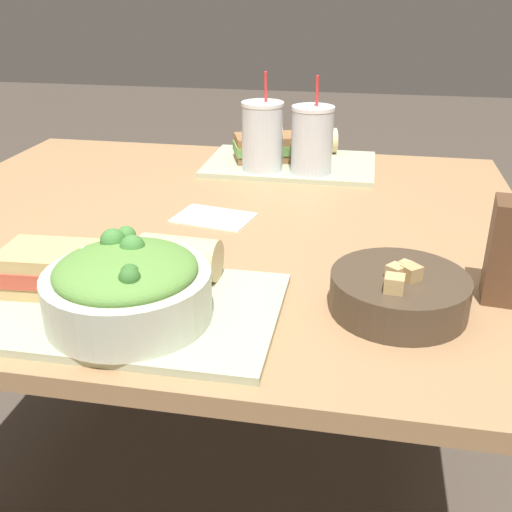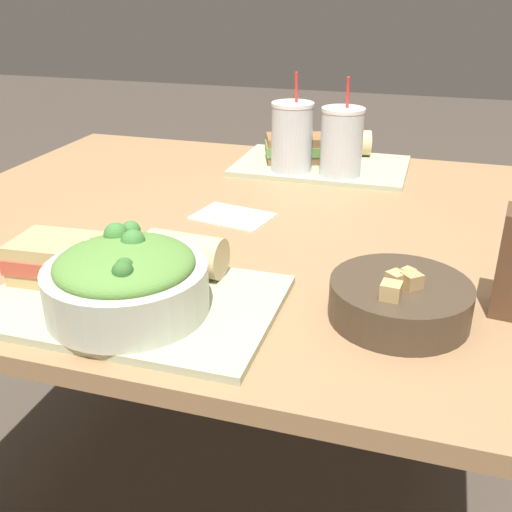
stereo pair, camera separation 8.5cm
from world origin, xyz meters
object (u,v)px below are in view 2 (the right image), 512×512
(sandwich_far, at_px, (298,148))
(baguette_far, at_px, (354,143))
(salad_bowl, at_px, (123,279))
(sandwich_near, at_px, (63,259))
(baguette_near, at_px, (187,254))
(napkin_folded, at_px, (233,216))
(drink_cup_dark, at_px, (292,139))
(soup_bowl, at_px, (400,299))
(drink_cup_red, at_px, (341,144))

(sandwich_far, height_order, baguette_far, baguette_far)
(salad_bowl, height_order, sandwich_near, salad_bowl)
(baguette_near, bearing_deg, napkin_folded, 7.93)
(drink_cup_dark, bearing_deg, sandwich_far, 92.14)
(sandwich_far, relative_size, drink_cup_dark, 0.81)
(sandwich_far, bearing_deg, drink_cup_dark, -107.17)
(salad_bowl, bearing_deg, sandwich_near, 156.64)
(napkin_folded, bearing_deg, soup_bowl, -41.44)
(soup_bowl, distance_m, napkin_folded, 0.47)
(sandwich_near, distance_m, drink_cup_red, 0.74)
(baguette_far, bearing_deg, drink_cup_red, 164.72)
(salad_bowl, xyz_separation_m, drink_cup_red, (0.18, 0.72, 0.03))
(sandwich_far, bearing_deg, sandwich_near, -123.86)
(baguette_near, xyz_separation_m, sandwich_far, (0.02, 0.68, -0.00))
(baguette_near, distance_m, sandwich_far, 0.68)
(soup_bowl, bearing_deg, drink_cup_dark, 116.47)
(sandwich_near, height_order, baguette_near, baguette_near)
(baguette_far, bearing_deg, soup_bowl, 179.33)
(napkin_folded, bearing_deg, sandwich_near, -113.31)
(sandwich_near, bearing_deg, drink_cup_dark, 69.88)
(soup_bowl, relative_size, baguette_far, 1.90)
(salad_bowl, xyz_separation_m, drink_cup_dark, (0.06, 0.72, 0.03))
(salad_bowl, distance_m, drink_cup_dark, 0.73)
(salad_bowl, height_order, drink_cup_red, drink_cup_red)
(salad_bowl, relative_size, soup_bowl, 1.15)
(baguette_near, xyz_separation_m, baguette_far, (0.15, 0.77, 0.00))
(baguette_near, bearing_deg, drink_cup_dark, 1.46)
(soup_bowl, xyz_separation_m, baguette_near, (-0.33, 0.03, 0.01))
(soup_bowl, height_order, sandwich_near, soup_bowl)
(baguette_near, bearing_deg, sandwich_far, 1.99)
(salad_bowl, distance_m, soup_bowl, 0.38)
(soup_bowl, bearing_deg, sandwich_far, 113.85)
(soup_bowl, bearing_deg, baguette_far, 102.98)
(soup_bowl, relative_size, sandwich_far, 1.05)
(sandwich_far, bearing_deg, napkin_folded, -115.21)
(baguette_far, xyz_separation_m, drink_cup_dark, (-0.12, -0.18, 0.04))
(sandwich_near, height_order, drink_cup_dark, drink_cup_dark)
(sandwich_near, xyz_separation_m, sandwich_far, (0.19, 0.75, -0.00))
(sandwich_near, height_order, baguette_far, baguette_far)
(sandwich_near, distance_m, sandwich_far, 0.77)
(salad_bowl, height_order, baguette_near, salad_bowl)
(baguette_far, distance_m, drink_cup_red, 0.18)
(sandwich_far, distance_m, drink_cup_red, 0.15)
(soup_bowl, bearing_deg, salad_bowl, -163.82)
(salad_bowl, height_order, sandwich_far, salad_bowl)
(sandwich_far, bearing_deg, soup_bowl, -85.46)
(soup_bowl, xyz_separation_m, napkin_folded, (-0.35, 0.31, -0.03))
(drink_cup_dark, bearing_deg, napkin_folded, -98.09)
(sandwich_near, relative_size, baguette_near, 1.24)
(salad_bowl, height_order, baguette_far, salad_bowl)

